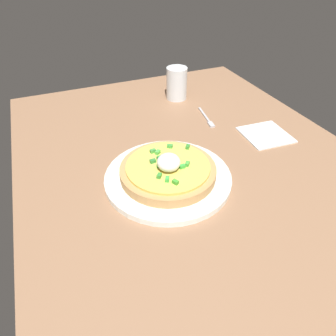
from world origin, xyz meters
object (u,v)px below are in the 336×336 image
(cup_near, at_px, (177,84))
(napkin, at_px, (265,135))
(pizza, at_px, (168,170))
(plate, at_px, (168,178))
(fork, at_px, (207,119))

(cup_near, distance_m, napkin, 0.34)
(pizza, relative_size, napkin, 1.77)
(cup_near, bearing_deg, plate, -26.47)
(pizza, bearing_deg, cup_near, 153.55)
(napkin, bearing_deg, fork, -143.41)
(pizza, bearing_deg, fork, 135.02)
(plate, height_order, napkin, plate)
(plate, bearing_deg, pizza, -16.92)
(pizza, distance_m, napkin, 0.33)
(pizza, height_order, napkin, pizza)
(cup_near, relative_size, napkin, 0.86)
(pizza, xyz_separation_m, napkin, (-0.07, 0.32, -0.03))
(fork, xyz_separation_m, napkin, (0.14, 0.11, -0.00))
(cup_near, bearing_deg, pizza, -26.45)
(fork, bearing_deg, pizza, -36.11)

